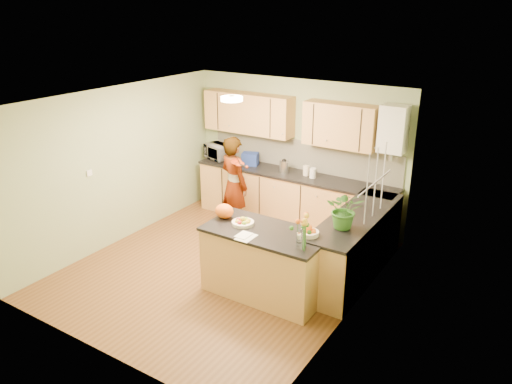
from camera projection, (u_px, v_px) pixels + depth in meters
The scene contains 28 objects.
floor at pixel (223, 268), 7.36m from camera, with size 4.50×4.50×0.00m, color brown.
ceiling at pixel (218, 99), 6.47m from camera, with size 4.00×4.50×0.02m, color white.
wall_back at pixel (297, 151), 8.69m from camera, with size 4.00×0.02×2.50m, color #93A475.
wall_front at pixel (92, 254), 5.14m from camera, with size 4.00×0.02×2.50m, color #93A475.
wall_left at pixel (119, 166), 7.92m from camera, with size 0.02×4.50×2.50m, color #93A475.
wall_right at pixel (357, 221), 5.92m from camera, with size 0.02×4.50×2.50m, color #93A475.
back_counter at pixel (293, 199), 8.68m from camera, with size 3.64×0.62×0.94m.
right_counter at pixel (355, 246), 7.01m from camera, with size 0.62×2.24×0.94m.
splashback at pixel (302, 155), 8.65m from camera, with size 3.60×0.02×0.52m, color silver.
upper_cabinets at pixel (284, 118), 8.43m from camera, with size 3.20×0.34×0.70m.
boiler at pixel (393, 129), 7.48m from camera, with size 0.40×0.30×0.86m.
window_right at pixel (376, 183), 6.29m from camera, with size 0.01×1.30×1.05m.
light_switch at pixel (89, 173), 7.42m from camera, with size 0.02×0.09×0.09m, color white.
ceiling_lamp at pixel (232, 99), 6.72m from camera, with size 0.30×0.30×0.07m.
peninsula_island at pixel (265, 262), 6.59m from camera, with size 1.61×0.83×0.92m.
fruit_dish at pixel (243, 222), 6.59m from camera, with size 0.29×0.29×0.10m.
orange_bowl at pixel (309, 232), 6.25m from camera, with size 0.25×0.25×0.14m.
flower_vase at pixel (301, 223), 5.87m from camera, with size 0.26×0.26×0.48m.
orange_bag at pixel (224, 211), 6.77m from camera, with size 0.26×0.22×0.20m, color orange.
papers at pixel (246, 237), 6.24m from camera, with size 0.20×0.27×0.01m, color white.
violinist at pixel (234, 185), 8.29m from camera, with size 0.61×0.40×1.67m, color tan.
violin at pixel (236, 162), 7.84m from camera, with size 0.63×0.25×0.13m, color #4B1304, non-canonical shape.
microwave at pixel (218, 152), 9.29m from camera, with size 0.49×0.33×0.27m, color white.
blue_box at pixel (250, 159), 8.94m from camera, with size 0.28×0.21×0.22m, color navy.
kettle at pixel (284, 166), 8.53m from camera, with size 0.15×0.15×0.29m.
jar_cream at pixel (306, 170), 8.41m from camera, with size 0.11×0.11×0.17m, color beige.
jar_white at pixel (313, 173), 8.29m from camera, with size 0.11×0.11×0.17m, color white.
potted_plant at pixel (345, 209), 6.37m from camera, with size 0.47×0.41×0.52m, color #326A23.
Camera 1 is at (3.89, -5.21, 3.68)m, focal length 35.00 mm.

